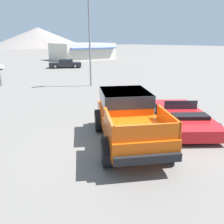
{
  "coord_description": "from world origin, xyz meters",
  "views": [
    {
      "loc": [
        -5.28,
        -5.67,
        3.74
      ],
      "look_at": [
        0.05,
        0.7,
        1.01
      ],
      "focal_mm": 35.0,
      "sensor_mm": 36.0,
      "label": 1
    }
  ],
  "objects_px": {
    "red_convertible_car": "(183,117)",
    "orange_pickup_truck": "(128,114)",
    "parked_car_dark": "(66,63)",
    "street_lamp_post": "(89,32)"
  },
  "relations": [
    {
      "from": "street_lamp_post",
      "to": "orange_pickup_truck",
      "type": "bearing_deg",
      "value": -117.3
    },
    {
      "from": "street_lamp_post",
      "to": "parked_car_dark",
      "type": "bearing_deg",
      "value": 70.24
    },
    {
      "from": "parked_car_dark",
      "to": "orange_pickup_truck",
      "type": "bearing_deg",
      "value": -173.29
    },
    {
      "from": "parked_car_dark",
      "to": "street_lamp_post",
      "type": "height_order",
      "value": "street_lamp_post"
    },
    {
      "from": "orange_pickup_truck",
      "to": "red_convertible_car",
      "type": "relative_size",
      "value": 1.09
    },
    {
      "from": "red_convertible_car",
      "to": "orange_pickup_truck",
      "type": "bearing_deg",
      "value": -151.85
    },
    {
      "from": "orange_pickup_truck",
      "to": "red_convertible_car",
      "type": "distance_m",
      "value": 3.13
    },
    {
      "from": "orange_pickup_truck",
      "to": "red_convertible_car",
      "type": "height_order",
      "value": "orange_pickup_truck"
    },
    {
      "from": "red_convertible_car",
      "to": "street_lamp_post",
      "type": "bearing_deg",
      "value": 117.21
    },
    {
      "from": "street_lamp_post",
      "to": "red_convertible_car",
      "type": "bearing_deg",
      "value": -101.18
    }
  ]
}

